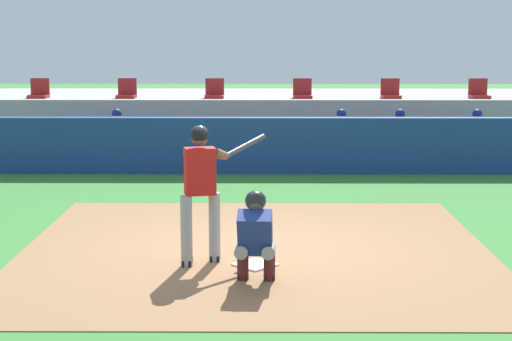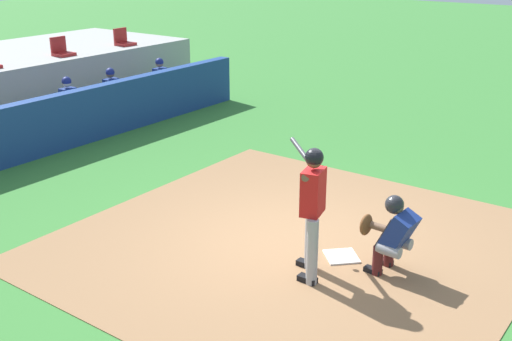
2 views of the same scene
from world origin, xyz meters
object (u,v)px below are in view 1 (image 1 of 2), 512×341
Objects in this scene: catcher_crouched at (255,233)px; dugout_player_3 at (478,137)px; dugout_player_2 at (400,137)px; stadium_seat_1 at (127,92)px; stadium_seat_3 at (303,93)px; home_plate at (255,265)px; dugout_player_0 at (116,137)px; stadium_seat_0 at (39,92)px; dugout_player_1 at (341,137)px; stadium_seat_2 at (215,92)px; stadium_seat_4 at (391,93)px; stadium_seat_5 at (479,93)px; batter_at_plate at (202,185)px.

dugout_player_3 is at bearing 61.06° from catcher_crouched.
stadium_seat_1 is (-6.43, 2.03, 0.86)m from dugout_player_2.
stadium_seat_1 and stadium_seat_3 have the same top height.
dugout_player_0 reaches higher than home_plate.
home_plate is at bearing -61.98° from stadium_seat_0.
dugout_player_1 is 3.68m from stadium_seat_2.
stadium_seat_3 and stadium_seat_4 have the same top height.
home_plate is 0.34× the size of dugout_player_3.
stadium_seat_5 is (5.42, 10.18, 1.51)m from home_plate.
stadium_seat_1 reaches higher than home_plate.
stadium_seat_2 is (2.09, 2.03, 0.86)m from dugout_player_0.
dugout_player_2 is (1.32, 0.00, 0.00)m from dugout_player_1.
home_plate is at bearing -118.02° from stadium_seat_5.
stadium_seat_2 reaches higher than batter_at_plate.
catcher_crouched is (0.00, -0.72, 0.58)m from home_plate.
dugout_player_3 is 2.71× the size of stadium_seat_3.
dugout_player_2 is at bearing 0.00° from dugout_player_0.
stadium_seat_5 reaches higher than dugout_player_0.
stadium_seat_4 is at bearing 129.10° from dugout_player_3.
stadium_seat_3 reaches higher than dugout_player_1.
dugout_player_0 is at bearing 109.74° from catcher_crouched.
stadium_seat_4 and stadium_seat_5 have the same top height.
dugout_player_0 is 3.04m from stadium_seat_2.
catcher_crouched is 10.13m from dugout_player_3.
stadium_seat_0 is (-10.32, 2.03, 0.86)m from dugout_player_3.
dugout_player_1 is 4.18m from stadium_seat_5.
dugout_player_1 is 2.71× the size of stadium_seat_2.
home_plate is 10.35m from stadium_seat_3.
dugout_player_2 reaches higher than catcher_crouched.
dugout_player_1 is 1.32m from dugout_player_2.
stadium_seat_3 is (-3.82, 2.03, 0.86)m from dugout_player_3.
stadium_seat_1 is 1.00× the size of stadium_seat_4.
stadium_seat_4 is (0.07, 2.03, 0.86)m from dugout_player_2.
stadium_seat_4 is (3.93, 10.07, 0.50)m from batter_at_plate.
dugout_player_2 is 2.71× the size of stadium_seat_3.
stadium_seat_1 is (-2.57, 10.07, 0.50)m from batter_at_plate.
batter_at_plate is at bearing -72.73° from dugout_player_0.
dugout_player_1 is 2.71× the size of stadium_seat_3.
batter_at_plate is (-0.68, 0.11, 1.01)m from home_plate.
catcher_crouched is 12.20m from stadium_seat_5.
stadium_seat_2 is 6.50m from stadium_seat_5.
batter_at_plate is 3.76× the size of stadium_seat_4.
catcher_crouched is at bearing -63.55° from stadium_seat_0.
stadium_seat_5 is at bearing 0.00° from stadium_seat_4.
stadium_seat_5 is (0.51, 2.03, 0.86)m from dugout_player_3.
stadium_seat_1 and stadium_seat_2 have the same top height.
stadium_seat_4 reaches higher than dugout_player_0.
stadium_seat_4 is (6.50, 0.00, 0.00)m from stadium_seat_1.
dugout_player_3 is (8.08, 0.00, 0.00)m from dugout_player_0.
dugout_player_0 is 5.04m from dugout_player_1.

